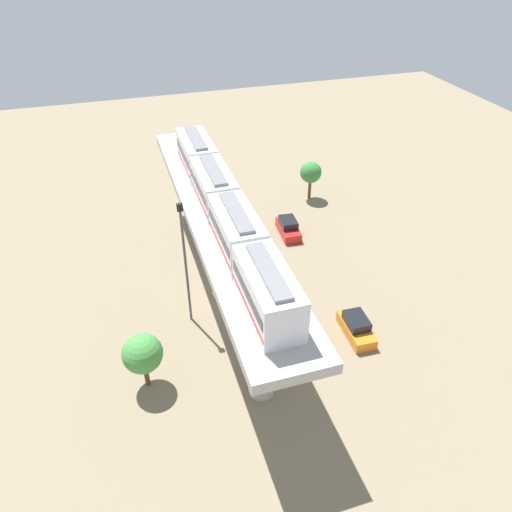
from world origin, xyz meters
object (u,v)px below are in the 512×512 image
at_px(train, 225,208).
at_px(parked_car_red, 288,228).
at_px(tree_mid_lot, 311,173).
at_px(tree_near_viaduct, 142,354).
at_px(signal_post, 185,261).
at_px(parked_car_orange, 356,327).

distance_m(train, parked_car_red, 16.55).
distance_m(parked_car_red, tree_mid_lot, 8.99).
relative_size(tree_near_viaduct, signal_post, 0.42).
bearing_deg(signal_post, tree_mid_lot, 43.52).
distance_m(parked_car_orange, tree_near_viaduct, 17.23).
bearing_deg(parked_car_orange, train, 148.88).
bearing_deg(train, tree_mid_lot, 49.14).
relative_size(parked_car_orange, tree_mid_lot, 0.91).
height_order(train, parked_car_orange, train).
bearing_deg(train, parked_car_red, 47.11).
height_order(parked_car_red, tree_near_viaduct, tree_near_viaduct).
bearing_deg(parked_car_orange, tree_mid_lot, 79.40).
relative_size(tree_mid_lot, signal_post, 0.42).
relative_size(train, signal_post, 2.43).
distance_m(train, tree_mid_lot, 23.16).
xyz_separation_m(parked_car_red, tree_near_viaduct, (-17.05, -16.19, 2.47)).
xyz_separation_m(tree_mid_lot, signal_post, (-17.88, -16.97, 2.79)).
height_order(parked_car_red, parked_car_orange, same).
height_order(train, parked_car_red, train).
bearing_deg(parked_car_orange, tree_near_viaduct, -177.13).
height_order(train, tree_mid_lot, train).
relative_size(tree_near_viaduct, tree_mid_lot, 1.00).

